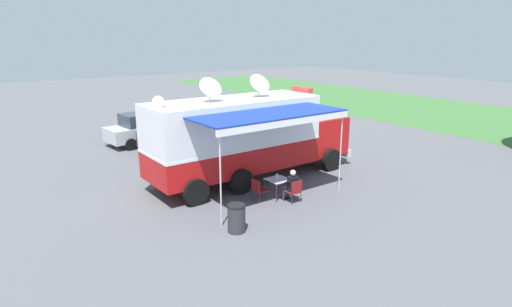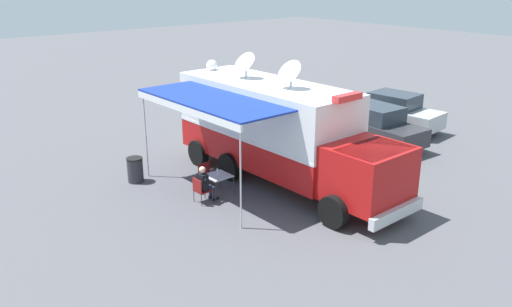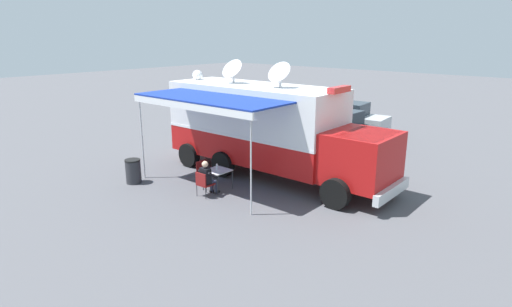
% 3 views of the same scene
% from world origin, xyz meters
% --- Properties ---
extents(ground_plane, '(100.00, 100.00, 0.00)m').
position_xyz_m(ground_plane, '(0.00, 0.00, 0.00)').
color(ground_plane, '#515156').
extents(grass_verge, '(80.00, 14.00, 0.01)m').
position_xyz_m(grass_verge, '(0.00, 22.59, 0.00)').
color(grass_verge, '#386633').
rests_on(grass_verge, ground).
extents(lot_stripe, '(0.21, 4.80, 0.01)m').
position_xyz_m(lot_stripe, '(-3.82, 0.58, 0.00)').
color(lot_stripe, silver).
rests_on(lot_stripe, ground).
extents(command_truck, '(5.00, 9.53, 4.53)m').
position_xyz_m(command_truck, '(0.02, 0.75, 1.95)').
color(command_truck, '#B71414').
rests_on(command_truck, ground).
extents(folding_table, '(0.82, 0.82, 0.73)m').
position_xyz_m(folding_table, '(2.43, 0.41, 0.67)').
color(folding_table, silver).
rests_on(folding_table, ground).
extents(water_bottle, '(0.07, 0.07, 0.22)m').
position_xyz_m(water_bottle, '(2.41, 0.37, 0.83)').
color(water_bottle, silver).
rests_on(water_bottle, folding_table).
extents(folding_chair_at_table, '(0.49, 0.49, 0.87)m').
position_xyz_m(folding_chair_at_table, '(3.23, 0.55, 0.51)').
color(folding_chair_at_table, maroon).
rests_on(folding_chair_at_table, ground).
extents(folding_chair_beside_table, '(0.49, 0.49, 0.87)m').
position_xyz_m(folding_chair_beside_table, '(2.33, -0.44, 0.51)').
color(folding_chair_beside_table, maroon).
rests_on(folding_chair_beside_table, ground).
extents(seated_responder, '(0.67, 0.56, 1.25)m').
position_xyz_m(seated_responder, '(3.04, 0.54, 0.65)').
color(seated_responder, black).
rests_on(seated_responder, ground).
extents(trash_bin, '(0.57, 0.57, 0.91)m').
position_xyz_m(trash_bin, '(4.01, -2.48, 0.46)').
color(trash_bin, '#2D2D33').
rests_on(trash_bin, ground).
extents(car_behind_truck, '(2.36, 4.37, 1.76)m').
position_xyz_m(car_behind_truck, '(-8.63, -0.60, 0.88)').
color(car_behind_truck, '#B2B5BA').
rests_on(car_behind_truck, ground).
extents(car_far_corner, '(2.18, 4.29, 1.76)m').
position_xyz_m(car_far_corner, '(-6.00, 0.36, 0.88)').
color(car_far_corner, '#2D2D33').
rests_on(car_far_corner, ground).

